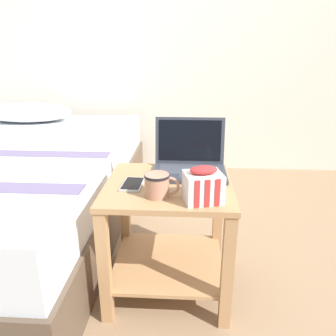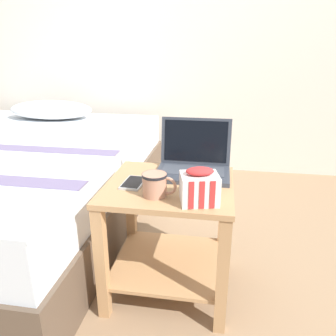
{
  "view_description": "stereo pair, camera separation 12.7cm",
  "coord_description": "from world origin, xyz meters",
  "px_view_note": "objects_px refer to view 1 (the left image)",
  "views": [
    {
      "loc": [
        0.07,
        -1.23,
        1.03
      ],
      "look_at": [
        0.0,
        -0.04,
        0.59
      ],
      "focal_mm": 35.0,
      "sensor_mm": 36.0,
      "label": 1
    },
    {
      "loc": [
        0.2,
        -1.21,
        1.03
      ],
      "look_at": [
        0.0,
        -0.04,
        0.59
      ],
      "focal_mm": 35.0,
      "sensor_mm": 36.0,
      "label": 2
    }
  ],
  "objects_px": {
    "mug_front_left": "(158,184)",
    "snack_bag": "(203,186)",
    "cell_phone": "(133,184)",
    "laptop": "(189,162)"
  },
  "relations": [
    {
      "from": "mug_front_left",
      "to": "snack_bag",
      "type": "height_order",
      "value": "snack_bag"
    },
    {
      "from": "mug_front_left",
      "to": "cell_phone",
      "type": "height_order",
      "value": "mug_front_left"
    },
    {
      "from": "laptop",
      "to": "cell_phone",
      "type": "height_order",
      "value": "laptop"
    },
    {
      "from": "laptop",
      "to": "mug_front_left",
      "type": "distance_m",
      "value": 0.29
    },
    {
      "from": "snack_bag",
      "to": "mug_front_left",
      "type": "bearing_deg",
      "value": 169.91
    },
    {
      "from": "cell_phone",
      "to": "snack_bag",
      "type": "bearing_deg",
      "value": -24.38
    },
    {
      "from": "cell_phone",
      "to": "mug_front_left",
      "type": "bearing_deg",
      "value": -40.81
    },
    {
      "from": "laptop",
      "to": "snack_bag",
      "type": "bearing_deg",
      "value": -80.84
    },
    {
      "from": "laptop",
      "to": "cell_phone",
      "type": "relative_size",
      "value": 2.22
    },
    {
      "from": "snack_bag",
      "to": "cell_phone",
      "type": "xyz_separation_m",
      "value": [
        -0.27,
        0.12,
        -0.05
      ]
    }
  ]
}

